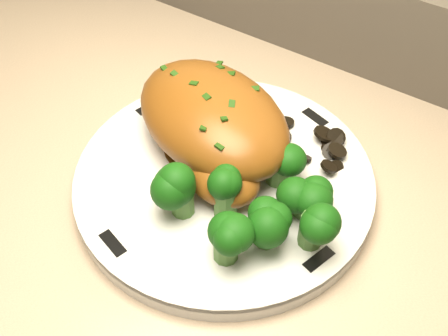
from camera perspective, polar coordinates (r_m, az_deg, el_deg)
The scene contains 9 objects.
plate at distance 0.56m, azimuth -0.00°, elevation -1.36°, with size 0.30×0.30×0.02m, color silver.
rim_accent_0 at distance 0.62m, azimuth 9.24°, elevation 5.08°, with size 0.03×0.01×0.00m, color black.
rim_accent_1 at distance 0.63m, azimuth -7.57°, elevation 6.13°, with size 0.03×0.01×0.00m, color black.
rim_accent_2 at distance 0.51m, azimuth -11.24°, elevation -7.53°, with size 0.03×0.01×0.00m, color black.
rim_accent_3 at distance 0.50m, azimuth 9.60°, elevation -9.14°, with size 0.03×0.01×0.00m, color black.
gravy_pool at distance 0.58m, azimuth -1.08°, elevation 2.56°, with size 0.11×0.11×0.00m, color #3F250B.
chicken_breast at distance 0.55m, azimuth -1.04°, elevation 4.51°, with size 0.22×0.18×0.07m.
mushroom_pile at distance 0.57m, azimuth 8.56°, elevation 1.47°, with size 0.09×0.07×0.02m.
broccoli_florets at distance 0.50m, azimuth 2.36°, elevation -2.35°, with size 0.16×0.13×0.05m.
Camera 1 is at (-0.07, 1.43, 1.32)m, focal length 45.00 mm.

